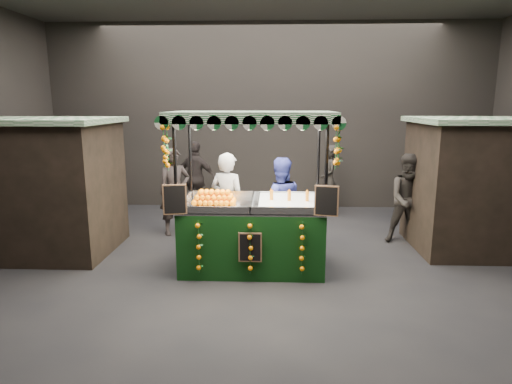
{
  "coord_description": "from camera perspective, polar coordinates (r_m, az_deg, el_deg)",
  "views": [
    {
      "loc": [
        0.17,
        -7.08,
        2.87
      ],
      "look_at": [
        -0.16,
        0.8,
        1.26
      ],
      "focal_mm": 30.61,
      "sensor_mm": 36.0,
      "label": 1
    }
  ],
  "objects": [
    {
      "name": "shopper_3",
      "position": [
        11.51,
        20.38,
        0.99
      ],
      "size": [
        1.29,
        1.33,
        1.82
      ],
      "rotation": [
        0.0,
        0.0,
        0.84
      ],
      "color": "#2C2623",
      "rests_on": "ground"
    },
    {
      "name": "neighbour_stall_right",
      "position": [
        9.69,
        28.26,
        0.87
      ],
      "size": [
        3.0,
        2.2,
        2.6
      ],
      "color": "black",
      "rests_on": "ground"
    },
    {
      "name": "shopper_5",
      "position": [
        11.93,
        22.3,
        1.38
      ],
      "size": [
        0.8,
        1.82,
        1.89
      ],
      "rotation": [
        0.0,
        0.0,
        1.71
      ],
      "color": "#2C2824",
      "rests_on": "ground"
    },
    {
      "name": "shopper_0",
      "position": [
        9.76,
        -10.57,
        0.04
      ],
      "size": [
        0.84,
        0.75,
        1.92
      ],
      "rotation": [
        0.0,
        0.0,
        0.54
      ],
      "color": "black",
      "rests_on": "ground"
    },
    {
      "name": "shopper_1",
      "position": [
        9.5,
        19.44,
        -0.89
      ],
      "size": [
        0.96,
        0.77,
        1.87
      ],
      "rotation": [
        0.0,
        0.0,
        -0.08
      ],
      "color": "#292521",
      "rests_on": "ground"
    },
    {
      "name": "shopper_2",
      "position": [
        11.35,
        -7.86,
        1.74
      ],
      "size": [
        1.21,
        0.77,
        1.92
      ],
      "rotation": [
        0.0,
        0.0,
        2.86
      ],
      "color": "black",
      "rests_on": "ground"
    },
    {
      "name": "juice_stall",
      "position": [
        7.59,
        -0.41,
        -3.91
      ],
      "size": [
        2.82,
        1.66,
        2.74
      ],
      "color": "black",
      "rests_on": "ground"
    },
    {
      "name": "vendor_grey",
      "position": [
        8.43,
        -3.72,
        -1.45
      ],
      "size": [
        0.84,
        0.71,
        1.96
      ],
      "rotation": [
        0.0,
        0.0,
        2.75
      ],
      "color": "gray",
      "rests_on": "ground"
    },
    {
      "name": "market_hall",
      "position": [
        7.1,
        1.07,
        15.67
      ],
      "size": [
        12.1,
        10.1,
        5.05
      ],
      "color": "black",
      "rests_on": "ground"
    },
    {
      "name": "shopper_4",
      "position": [
        12.19,
        -20.17,
        1.29
      ],
      "size": [
        0.98,
        0.97,
        1.71
      ],
      "rotation": [
        0.0,
        0.0,
        3.89
      ],
      "color": "black",
      "rests_on": "ground"
    },
    {
      "name": "vendor_blue",
      "position": [
        8.55,
        3.11,
        -1.63
      ],
      "size": [
        0.97,
        0.8,
        1.85
      ],
      "rotation": [
        0.0,
        0.0,
        3.26
      ],
      "color": "navy",
      "rests_on": "ground"
    },
    {
      "name": "ground",
      "position": [
        7.64,
        0.97,
        -10.55
      ],
      "size": [
        12.0,
        12.0,
        0.0
      ],
      "primitive_type": "plane",
      "color": "black",
      "rests_on": "ground"
    },
    {
      "name": "neighbour_stall_left",
      "position": [
        9.41,
        -26.7,
        0.74
      ],
      "size": [
        3.0,
        2.2,
        2.6
      ],
      "color": "black",
      "rests_on": "ground"
    },
    {
      "name": "shopper_6",
      "position": [
        11.46,
        9.53,
        1.52
      ],
      "size": [
        0.48,
        0.69,
        1.82
      ],
      "rotation": [
        0.0,
        0.0,
        -1.51
      ],
      "color": "black",
      "rests_on": "ground"
    }
  ]
}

